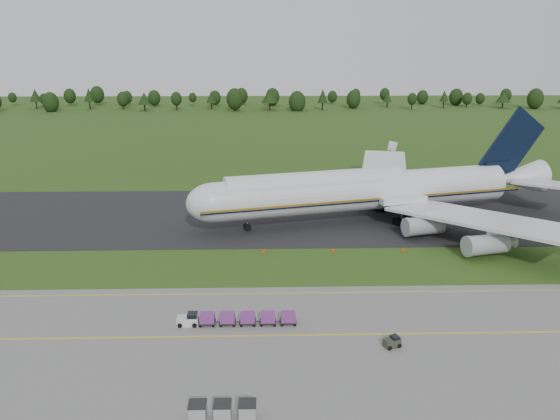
{
  "coord_description": "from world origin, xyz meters",
  "views": [
    {
      "loc": [
        -0.95,
        -82.33,
        34.97
      ],
      "look_at": [
        1.19,
        2.0,
        9.06
      ],
      "focal_mm": 35.0,
      "sensor_mm": 36.0,
      "label": 1
    }
  ],
  "objects_px": {
    "aircraft": "(371,190)",
    "utility_cart": "(392,343)",
    "uld_row": "(223,411)",
    "baggage_train": "(235,318)",
    "edge_markers": "(368,251)"
  },
  "relations": [
    {
      "from": "aircraft",
      "to": "utility_cart",
      "type": "relative_size",
      "value": 35.65
    },
    {
      "from": "utility_cart",
      "to": "uld_row",
      "type": "relative_size",
      "value": 0.34
    },
    {
      "from": "uld_row",
      "to": "baggage_train",
      "type": "bearing_deg",
      "value": 89.3
    },
    {
      "from": "aircraft",
      "to": "uld_row",
      "type": "relative_size",
      "value": 12.12
    },
    {
      "from": "aircraft",
      "to": "utility_cart",
      "type": "height_order",
      "value": "aircraft"
    },
    {
      "from": "utility_cart",
      "to": "edge_markers",
      "type": "height_order",
      "value": "utility_cart"
    },
    {
      "from": "utility_cart",
      "to": "edge_markers",
      "type": "relative_size",
      "value": 0.06
    },
    {
      "from": "utility_cart",
      "to": "uld_row",
      "type": "bearing_deg",
      "value": -146.87
    },
    {
      "from": "baggage_train",
      "to": "edge_markers",
      "type": "distance_m",
      "value": 33.21
    },
    {
      "from": "uld_row",
      "to": "edge_markers",
      "type": "xyz_separation_m",
      "value": [
        22.09,
        43.52,
        -0.65
      ]
    },
    {
      "from": "baggage_train",
      "to": "uld_row",
      "type": "height_order",
      "value": "uld_row"
    },
    {
      "from": "baggage_train",
      "to": "uld_row",
      "type": "xyz_separation_m",
      "value": [
        -0.23,
        -18.53,
        0.02
      ]
    },
    {
      "from": "utility_cart",
      "to": "uld_row",
      "type": "height_order",
      "value": "uld_row"
    },
    {
      "from": "baggage_train",
      "to": "utility_cart",
      "type": "distance_m",
      "value": 19.97
    },
    {
      "from": "baggage_train",
      "to": "utility_cart",
      "type": "bearing_deg",
      "value": -17.29
    }
  ]
}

